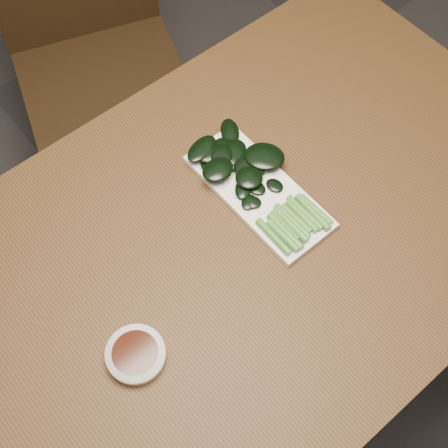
% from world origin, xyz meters
% --- Properties ---
extents(ground, '(6.00, 6.00, 0.00)m').
position_xyz_m(ground, '(0.00, 0.00, 0.00)').
color(ground, '#2F2D2D').
rests_on(ground, ground).
extents(table, '(1.40, 0.80, 0.75)m').
position_xyz_m(table, '(0.00, 0.00, 0.68)').
color(table, '#4B2F15').
rests_on(table, ground).
extents(chair_far, '(0.56, 0.56, 0.89)m').
position_xyz_m(chair_far, '(0.21, 0.80, 0.49)').
color(chair_far, black).
rests_on(chair_far, ground).
extents(sauce_bowl, '(0.10, 0.10, 0.02)m').
position_xyz_m(sauce_bowl, '(-0.23, -0.06, 0.76)').
color(sauce_bowl, white).
rests_on(sauce_bowl, table).
extents(serving_plate, '(0.13, 0.30, 0.01)m').
position_xyz_m(serving_plate, '(0.14, 0.05, 0.76)').
color(serving_plate, white).
rests_on(serving_plate, table).
extents(gai_lan, '(0.17, 0.32, 0.03)m').
position_xyz_m(gai_lan, '(0.14, 0.08, 0.78)').
color(gai_lan, '#4A8A2F').
rests_on(gai_lan, serving_plate).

